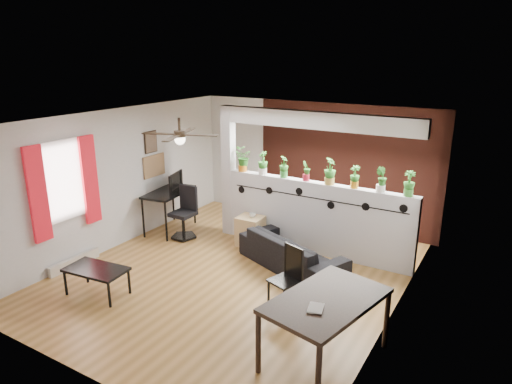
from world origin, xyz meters
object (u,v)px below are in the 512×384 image
object	(u,v)px
cube_shelf	(250,231)
potted_plant_0	(243,159)
potted_plant_5	(355,176)
folding_chair	(289,272)
potted_plant_1	(263,162)
potted_plant_3	(306,170)
dining_table	(326,305)
potted_plant_6	(381,179)
potted_plant_7	(409,183)
potted_plant_2	(284,166)
coffee_table	(96,271)
potted_plant_4	(330,170)
sofa	(292,252)
computer_desk	(169,195)
office_chair	(185,216)
cup	(253,215)
ceiling_fan	(180,136)

from	to	relation	value
cube_shelf	potted_plant_0	bearing A→B (deg)	136.15
potted_plant_5	folding_chair	distance (m)	2.23
potted_plant_1	potted_plant_3	xyz separation A→B (m)	(0.90, 0.00, -0.04)
dining_table	potted_plant_6	bearing A→B (deg)	94.56
potted_plant_6	potted_plant_7	xyz separation A→B (m)	(0.45, 0.00, -0.00)
potted_plant_2	coffee_table	bearing A→B (deg)	-116.48
potted_plant_3	coffee_table	xyz separation A→B (m)	(-2.01, -3.14, -1.15)
potted_plant_4	sofa	bearing A→B (deg)	-111.40
potted_plant_2	computer_desk	world-z (taller)	potted_plant_2
potted_plant_7	office_chair	world-z (taller)	potted_plant_7
potted_plant_6	cup	bearing A→B (deg)	-171.51
potted_plant_2	sofa	xyz separation A→B (m)	(0.59, -0.80, -1.28)
potted_plant_3	potted_plant_4	world-z (taller)	potted_plant_4
potted_plant_1	potted_plant_5	world-z (taller)	potted_plant_1
potted_plant_6	potted_plant_7	bearing A→B (deg)	0.00
ceiling_fan	potted_plant_7	world-z (taller)	ceiling_fan
potted_plant_5	potted_plant_7	size ratio (longest dim) A/B	0.93
cube_shelf	computer_desk	distance (m)	1.92
cup	potted_plant_0	bearing A→B (deg)	141.65
potted_plant_5	potted_plant_6	world-z (taller)	potted_plant_6
potted_plant_4	cube_shelf	xyz separation A→B (m)	(-1.43, -0.34, -1.31)
office_chair	potted_plant_5	bearing A→B (deg)	11.84
potted_plant_2	coffee_table	size ratio (longest dim) A/B	0.41
potted_plant_7	cup	distance (m)	2.91
potted_plant_5	potted_plant_6	bearing A→B (deg)	0.00
potted_plant_1	computer_desk	world-z (taller)	potted_plant_1
dining_table	folding_chair	distance (m)	1.24
cup	coffee_table	size ratio (longest dim) A/B	0.12
potted_plant_7	folding_chair	world-z (taller)	potted_plant_7
sofa	dining_table	xyz separation A→B (m)	(1.44, -2.02, 0.46)
potted_plant_5	office_chair	distance (m)	3.45
potted_plant_3	folding_chair	xyz separation A→B (m)	(0.68, -1.98, -0.98)
potted_plant_4	computer_desk	bearing A→B (deg)	-170.97
potted_plant_0	potted_plant_5	size ratio (longest dim) A/B	1.19
folding_chair	coffee_table	xyz separation A→B (m)	(-2.69, -1.16, -0.17)
ceiling_fan	potted_plant_4	xyz separation A→B (m)	(1.83, 1.80, -0.72)
coffee_table	potted_plant_7	bearing A→B (deg)	39.40
potted_plant_0	computer_desk	world-z (taller)	potted_plant_0
cube_shelf	coffee_table	bearing A→B (deg)	-112.41
ceiling_fan	potted_plant_4	world-z (taller)	ceiling_fan
potted_plant_0	potted_plant_4	size ratio (longest dim) A/B	0.98
ceiling_fan	potted_plant_4	bearing A→B (deg)	44.59
office_chair	coffee_table	world-z (taller)	office_chair
potted_plant_1	potted_plant_2	size ratio (longest dim) A/B	1.10
potted_plant_7	cup	bearing A→B (deg)	-172.90
cup	office_chair	distance (m)	1.42
potted_plant_2	potted_plant_6	world-z (taller)	potted_plant_6
potted_plant_0	folding_chair	bearing A→B (deg)	-44.26
potted_plant_0	potted_plant_5	distance (m)	2.26
potted_plant_1	potted_plant_7	bearing A→B (deg)	0.00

